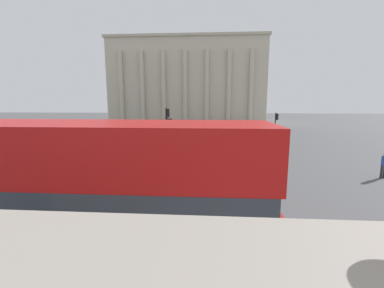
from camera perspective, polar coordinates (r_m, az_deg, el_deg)
double_decker_bus at (r=7.99m, az=-24.86°, el=-8.94°), size 10.90×2.69×4.17m
plaza_building_left at (r=59.08m, az=-0.90°, el=13.55°), size 33.08×13.97×17.75m
traffic_light_near at (r=13.31m, az=-5.30°, el=0.16°), size 0.42×0.24×3.95m
traffic_light_mid at (r=21.85m, az=-5.53°, el=4.19°), size 0.42×0.24×4.19m
traffic_light_far at (r=30.65m, az=18.16°, el=4.43°), size 0.42×0.24×3.43m
car_maroon at (r=29.89m, az=-5.74°, el=1.73°), size 4.20×1.93×1.35m
pedestrian_blue at (r=19.81m, az=36.87°, el=-3.50°), size 0.32×0.32×1.61m
pedestrian_black at (r=15.40m, az=-10.29°, el=-4.96°), size 0.32×0.32×1.61m
pedestrian_white at (r=22.95m, az=-3.96°, el=0.06°), size 0.32×0.32×1.68m
pedestrian_red at (r=18.55m, az=-2.69°, el=-2.20°), size 0.32×0.32×1.68m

